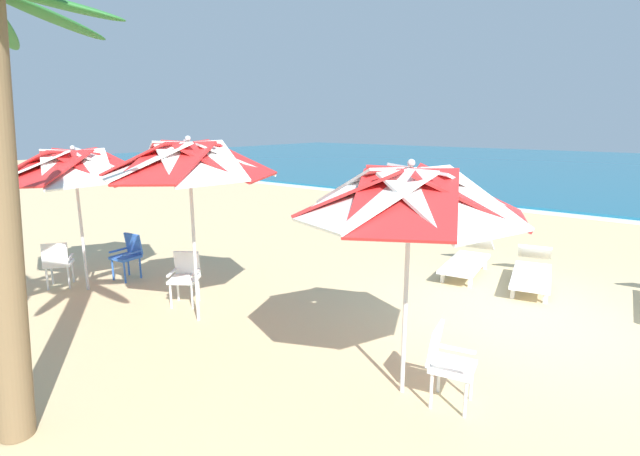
{
  "coord_description": "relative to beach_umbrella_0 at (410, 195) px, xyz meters",
  "views": [
    {
      "loc": [
        1.76,
        -7.33,
        2.98
      ],
      "look_at": [
        -3.65,
        -0.34,
        1.0
      ],
      "focal_mm": 26.81,
      "sensor_mm": 36.0,
      "label": 1
    }
  ],
  "objects": [
    {
      "name": "ground_plane",
      "position": [
        0.48,
        2.92,
        -2.24
      ],
      "size": [
        80.0,
        80.0,
        0.0
      ],
      "primitive_type": "plane",
      "color": "#D3B784"
    },
    {
      "name": "surf_foam",
      "position": [
        0.48,
        12.57,
        -2.24
      ],
      "size": [
        80.0,
        0.7,
        0.01
      ],
      "primitive_type": "cube",
      "color": "white",
      "rests_on": "ground"
    },
    {
      "name": "beach_umbrella_0",
      "position": [
        0.0,
        0.0,
        0.0
      ],
      "size": [
        2.46,
        2.46,
        2.61
      ],
      "color": "silver",
      "rests_on": "ground"
    },
    {
      "name": "plastic_chair_0",
      "position": [
        0.46,
        0.09,
        -1.75
      ],
      "size": [
        0.54,
        0.52,
        0.87
      ],
      "color": "white",
      "rests_on": "ground"
    },
    {
      "name": "beach_umbrella_1",
      "position": [
        -3.41,
        -0.15,
        0.18
      ],
      "size": [
        2.5,
        2.5,
        2.78
      ],
      "color": "silver",
      "rests_on": "ground"
    },
    {
      "name": "plastic_chair_1",
      "position": [
        -4.15,
        0.19,
        -1.75
      ],
      "size": [
        0.62,
        0.63,
        0.87
      ],
      "color": "white",
      "rests_on": "ground"
    },
    {
      "name": "beach_umbrella_2",
      "position": [
        -6.1,
        -0.5,
        -0.02
      ],
      "size": [
        2.6,
        2.6,
        2.58
      ],
      "color": "silver",
      "rests_on": "ground"
    },
    {
      "name": "plastic_chair_2",
      "position": [
        -6.09,
        0.33,
        -1.75
      ],
      "size": [
        0.49,
        0.52,
        0.87
      ],
      "color": "blue",
      "rests_on": "ground"
    },
    {
      "name": "plastic_chair_3",
      "position": [
        -6.61,
        -0.75,
        -1.75
      ],
      "size": [
        0.63,
        0.62,
        0.87
      ],
      "color": "white",
      "rests_on": "ground"
    },
    {
      "name": "sun_lounger_1",
      "position": [
        0.19,
        4.63,
        -1.96
      ],
      "size": [
        1.06,
        2.23,
        0.62
      ],
      "color": "white",
      "rests_on": "ground"
    },
    {
      "name": "sun_lounger_2",
      "position": [
        -1.04,
        4.67,
        -1.96
      ],
      "size": [
        0.9,
        2.21,
        0.62
      ],
      "color": "white",
      "rests_on": "ground"
    }
  ]
}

